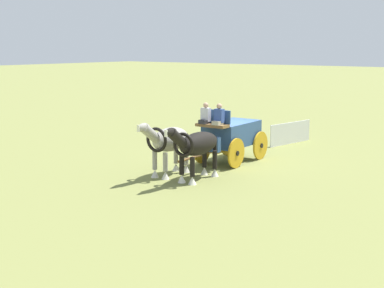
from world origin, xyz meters
TOP-DOWN VIEW (x-y plane):
  - ground_plane at (0.00, 0.00)m, footprint 220.00×220.00m
  - show_wagon at (0.17, 0.01)m, footprint 5.62×1.93m
  - draft_horse_near at (3.65, 0.78)m, footprint 3.21×0.95m
  - draft_horse_off at (3.68, -0.52)m, footprint 3.00×1.00m
  - sponsor_banner at (-5.40, 0.09)m, footprint 3.16×0.62m

SIDE VIEW (x-z plane):
  - ground_plane at x=0.00m, z-range 0.00..0.00m
  - sponsor_banner at x=-5.40m, z-range 0.00..1.10m
  - show_wagon at x=0.17m, z-range -0.15..2.52m
  - draft_horse_near at x=3.65m, z-range 0.22..2.39m
  - draft_horse_off at x=3.68m, z-range 0.24..2.45m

